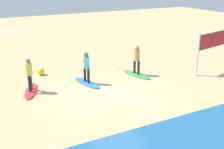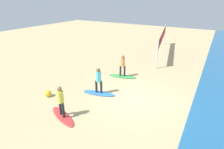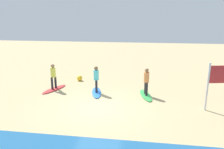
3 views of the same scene
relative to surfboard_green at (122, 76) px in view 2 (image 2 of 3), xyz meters
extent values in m
plane|color=tan|center=(2.55, 2.18, -0.04)|extent=(60.00, 60.00, 0.00)
ellipsoid|color=green|center=(0.00, 0.00, 0.00)|extent=(1.02, 2.17, 0.09)
cylinder|color=#232328|center=(-0.04, 0.16, 0.43)|extent=(0.14, 0.14, 0.78)
cylinder|color=#232328|center=(0.04, -0.16, 0.43)|extent=(0.14, 0.14, 0.78)
cylinder|color=#E58C4C|center=(0.00, 0.00, 1.14)|extent=(0.32, 0.32, 0.62)
sphere|color=#9E704C|center=(0.00, 0.00, 1.56)|extent=(0.24, 0.24, 0.24)
ellipsoid|color=blue|center=(3.07, -0.06, 0.00)|extent=(1.04, 2.17, 0.09)
cylinder|color=#232328|center=(3.04, 0.09, 0.43)|extent=(0.14, 0.14, 0.78)
cylinder|color=#232328|center=(3.11, -0.22, 0.43)|extent=(0.14, 0.14, 0.78)
cylinder|color=#4CC6D1|center=(3.07, -0.06, 1.14)|extent=(0.32, 0.32, 0.62)
sphere|color=brown|center=(3.07, -0.06, 1.56)|extent=(0.24, 0.24, 0.24)
ellipsoid|color=red|center=(5.98, -0.31, 0.00)|extent=(1.26, 2.16, 0.09)
cylinder|color=#232328|center=(6.03, -0.16, 0.43)|extent=(0.14, 0.14, 0.78)
cylinder|color=#232328|center=(5.92, -0.46, 0.43)|extent=(0.14, 0.14, 0.78)
cylinder|color=#E0E04C|center=(5.98, -0.31, 1.14)|extent=(0.32, 0.32, 0.62)
sphere|color=#9E704C|center=(5.98, -0.31, 1.56)|extent=(0.24, 0.24, 0.24)
cylinder|color=silver|center=(-11.84, -0.14, 1.21)|extent=(0.10, 0.10, 2.50)
cylinder|color=silver|center=(-3.02, 1.65, 1.21)|extent=(0.10, 0.10, 2.50)
cube|color=red|center=(-7.43, 0.75, 1.85)|extent=(8.83, 1.81, 0.90)
sphere|color=yellow|center=(4.91, -2.56, 0.16)|extent=(0.41, 0.41, 0.41)
camera|label=1|loc=(8.32, 12.92, 5.43)|focal=44.85mm
camera|label=2|loc=(11.17, 5.64, 5.54)|focal=28.70mm
camera|label=3|loc=(0.24, 12.65, 4.65)|focal=34.97mm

